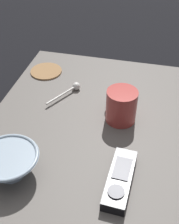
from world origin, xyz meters
The scene contains 7 objects.
ground_plane centered at (0.00, 0.00, 0.00)m, with size 6.00×6.00×0.00m, color black.
table centered at (0.00, 0.00, 0.02)m, with size 0.67×0.54×0.04m.
cereal_bowl centered at (-0.20, 0.13, 0.07)m, with size 0.13×0.13×0.06m.
coffee_mug centered at (0.03, -0.07, 0.08)m, with size 0.10×0.09×0.09m.
teaspoon centered at (0.12, 0.09, 0.05)m, with size 0.12×0.07×0.02m.
tv_remote_near centered at (-0.17, -0.10, 0.05)m, with size 0.15×0.06×0.03m.
drink_coaster centered at (0.20, 0.20, 0.04)m, with size 0.10×0.10×0.01m.
Camera 1 is at (-0.56, -0.13, 0.56)m, focal length 47.14 mm.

